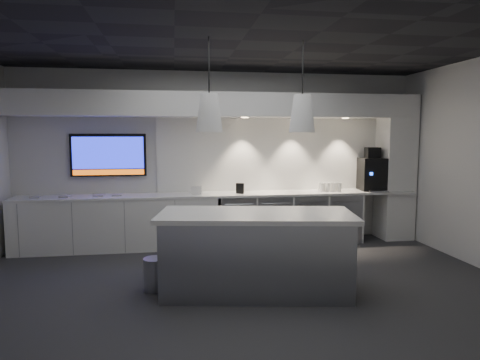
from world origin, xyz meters
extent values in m
plane|color=#2E2E30|center=(0.00, 0.00, 0.00)|extent=(7.00, 7.00, 0.00)
plane|color=black|center=(0.00, 0.00, 3.00)|extent=(7.00, 7.00, 0.00)
plane|color=silver|center=(0.00, 2.50, 1.50)|extent=(7.00, 0.00, 7.00)
plane|color=silver|center=(0.00, -2.50, 1.50)|extent=(7.00, 0.00, 7.00)
cube|color=white|center=(0.00, 2.17, 0.88)|extent=(6.80, 0.65, 0.04)
cube|color=white|center=(-1.75, 2.17, 0.43)|extent=(3.30, 0.63, 0.86)
cube|color=gray|center=(0.25, 2.17, 0.42)|extent=(0.60, 0.61, 0.85)
cube|color=gray|center=(0.88, 2.17, 0.42)|extent=(0.60, 0.61, 0.85)
cube|color=gray|center=(1.51, 2.17, 0.42)|extent=(0.60, 0.61, 0.85)
cube|color=gray|center=(2.14, 2.17, 0.42)|extent=(0.60, 0.61, 0.85)
cube|color=white|center=(1.20, 2.48, 1.55)|extent=(4.60, 0.03, 1.30)
cube|color=white|center=(0.00, 2.20, 2.40)|extent=(6.90, 0.60, 0.40)
cube|color=white|center=(3.20, 2.20, 1.30)|extent=(0.55, 0.55, 2.60)
cube|color=black|center=(-1.90, 2.45, 1.56)|extent=(1.25, 0.06, 0.72)
cube|color=#141CBE|center=(-1.90, 2.42, 1.60)|extent=(1.17, 0.00, 0.54)
cube|color=#D4540C|center=(-1.90, 2.42, 1.27)|extent=(1.17, 0.00, 0.09)
cube|color=gray|center=(0.15, -0.13, 0.46)|extent=(2.31, 1.23, 0.92)
cube|color=white|center=(0.15, -0.13, 0.95)|extent=(2.44, 1.36, 0.05)
cylinder|color=gray|center=(-1.05, 0.12, 0.20)|extent=(0.36, 0.36, 0.40)
cube|color=black|center=(2.75, 2.20, 1.19)|extent=(0.48, 0.53, 0.59)
cube|color=black|center=(2.75, 2.20, 1.58)|extent=(0.26, 0.26, 0.19)
cube|color=gray|center=(2.75, 1.95, 0.92)|extent=(0.34, 0.24, 0.03)
cube|color=black|center=(0.31, 2.10, 0.99)|extent=(0.14, 0.06, 0.18)
cube|color=white|center=(-0.44, 2.11, 0.97)|extent=(0.18, 0.04, 0.14)
cube|color=#A2A2A2|center=(-3.00, 2.11, 0.91)|extent=(0.17, 0.17, 0.02)
cube|color=#A2A2A2|center=(-2.54, 2.12, 0.91)|extent=(0.20, 0.20, 0.02)
cube|color=#A2A2A2|center=(-2.03, 2.16, 0.91)|extent=(0.17, 0.17, 0.02)
cube|color=#A2A2A2|center=(-1.74, 2.16, 0.91)|extent=(0.17, 0.17, 0.02)
cone|color=white|center=(-0.40, -0.13, 2.15)|extent=(0.31, 0.31, 0.44)
cylinder|color=black|center=(-0.40, -0.13, 2.72)|extent=(0.02, 0.02, 0.70)
cone|color=white|center=(0.70, -0.13, 2.15)|extent=(0.31, 0.31, 0.44)
cylinder|color=black|center=(0.70, -0.13, 2.72)|extent=(0.02, 0.02, 0.70)
camera|label=1|loc=(-0.81, -5.06, 1.90)|focal=32.00mm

